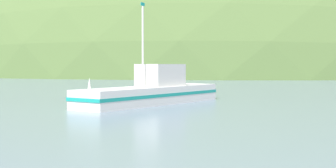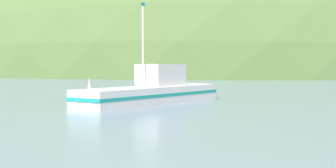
% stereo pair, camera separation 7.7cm
% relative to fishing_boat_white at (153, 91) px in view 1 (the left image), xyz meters
% --- Properties ---
extents(hill_mid_right, '(187.07, 149.65, 102.57)m').
position_rel_fishing_boat_white_xyz_m(hill_mid_right, '(10.46, 194.38, -0.79)').
color(hill_mid_right, '#47703D').
rests_on(hill_mid_right, ground).
extents(hill_far_right, '(177.41, 141.93, 88.82)m').
position_rel_fishing_boat_white_xyz_m(hill_far_right, '(25.02, 113.50, -0.79)').
color(hill_far_right, '#516B38').
rests_on(hill_far_right, ground).
extents(fishing_boat_white, '(9.43, 10.88, 6.31)m').
position_rel_fishing_boat_white_xyz_m(fishing_boat_white, '(0.00, 0.00, 0.00)').
color(fishing_boat_white, white).
rests_on(fishing_boat_white, ground).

